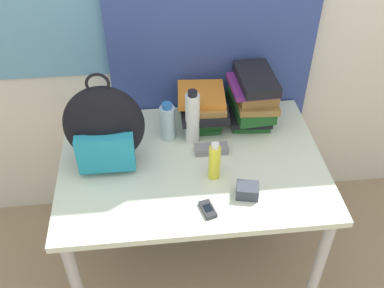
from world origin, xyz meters
TOP-DOWN VIEW (x-y plane):
  - curtain_blue at (0.15, 0.86)m, footprint 0.99×0.04m
  - desk at (0.00, 0.41)m, footprint 1.17×0.83m
  - backpack at (-0.36, 0.45)m, footprint 0.34×0.19m
  - book_stack_left at (0.08, 0.68)m, footprint 0.23×0.26m
  - book_stack_center at (0.32, 0.68)m, footprint 0.23×0.30m
  - water_bottle at (-0.09, 0.59)m, footprint 0.07×0.07m
  - sports_bottle at (0.02, 0.56)m, footprint 0.06×0.06m
  - sunscreen_bottle at (0.08, 0.31)m, footprint 0.05×0.05m
  - cell_phone at (0.03, 0.12)m, footprint 0.07×0.10m
  - sunglasses_case at (0.09, 0.46)m, footprint 0.15×0.06m
  - camera_pouch at (0.20, 0.18)m, footprint 0.10×0.09m

SIDE VIEW (x-z plane):
  - desk at x=0.00m, z-range 0.27..0.98m
  - cell_phone at x=0.03m, z-range 0.71..0.73m
  - sunglasses_case at x=0.09m, z-range 0.71..0.75m
  - camera_pouch at x=0.20m, z-range 0.71..0.76m
  - sunscreen_bottle at x=0.08m, z-range 0.70..0.89m
  - water_bottle at x=-0.09m, z-range 0.70..0.90m
  - book_stack_left at x=0.08m, z-range 0.72..0.90m
  - sports_bottle at x=0.02m, z-range 0.70..0.98m
  - book_stack_center at x=0.32m, z-range 0.71..0.98m
  - backpack at x=-0.36m, z-range 0.67..1.12m
  - curtain_blue at x=0.15m, z-range 0.00..2.50m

